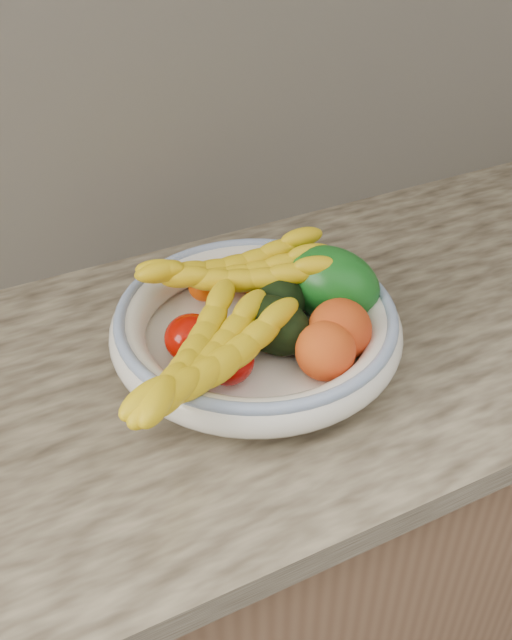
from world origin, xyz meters
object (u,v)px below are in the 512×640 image
object	(u,v)px
fruit_bowl	(256,327)
green_mango	(330,283)
banana_bunch_back	(237,276)
banana_bunch_front	(206,364)

from	to	relation	value
fruit_bowl	green_mango	distance (m)	0.12
fruit_bowl	green_mango	bearing A→B (deg)	5.15
fruit_bowl	banana_bunch_back	world-z (taller)	banana_bunch_back
green_mango	banana_bunch_front	bearing A→B (deg)	168.56
fruit_bowl	green_mango	xyz separation A→B (m)	(0.12, 0.01, 0.03)
fruit_bowl	banana_bunch_front	xyz separation A→B (m)	(-0.10, -0.08, 0.03)
green_mango	banana_bunch_front	distance (m)	0.24
fruit_bowl	banana_bunch_front	size ratio (longest dim) A/B	1.24
green_mango	banana_bunch_front	world-z (taller)	green_mango
fruit_bowl	banana_bunch_back	distance (m)	0.08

